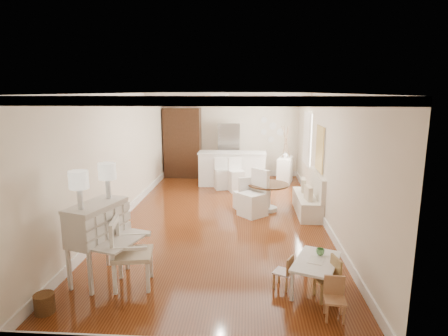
# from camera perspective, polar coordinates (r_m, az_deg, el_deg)

# --- Properties ---
(room) EXTENTS (9.00, 9.04, 2.82)m
(room) POSITION_cam_1_polar(r_m,az_deg,el_deg) (8.48, 0.05, 5.80)
(room) COLOR brown
(room) RESTS_ON ground
(secretary_bureau) EXTENTS (1.20, 1.21, 1.21)m
(secretary_bureau) POSITION_cam_1_polar(r_m,az_deg,el_deg) (6.07, -18.60, -10.61)
(secretary_bureau) COLOR silver
(secretary_bureau) RESTS_ON ground
(gustavian_armchair) EXTENTS (0.68, 0.68, 1.03)m
(gustavian_armchair) POSITION_cam_1_polar(r_m,az_deg,el_deg) (5.78, -13.75, -12.44)
(gustavian_armchair) COLOR white
(gustavian_armchair) RESTS_ON ground
(wicker_basket) EXTENTS (0.31, 0.31, 0.26)m
(wicker_basket) POSITION_cam_1_polar(r_m,az_deg,el_deg) (5.69, -25.69, -18.10)
(wicker_basket) COLOR brown
(wicker_basket) RESTS_ON ground
(kids_table) EXTENTS (0.87, 1.07, 0.46)m
(kids_table) POSITION_cam_1_polar(r_m,az_deg,el_deg) (5.77, 13.78, -15.61)
(kids_table) COLOR white
(kids_table) RESTS_ON ground
(kids_chair_a) EXTENTS (0.36, 0.36, 0.62)m
(kids_chair_a) POSITION_cam_1_polar(r_m,az_deg,el_deg) (5.56, 15.36, -15.93)
(kids_chair_a) COLOR #A9854D
(kids_chair_a) RESTS_ON ground
(kids_chair_b) EXTENTS (0.33, 0.33, 0.51)m
(kids_chair_b) POSITION_cam_1_polar(r_m,az_deg,el_deg) (5.74, 8.97, -15.30)
(kids_chair_b) COLOR #A3794A
(kids_chair_b) RESTS_ON ground
(kids_chair_c) EXTENTS (0.28, 0.28, 0.54)m
(kids_chair_c) POSITION_cam_1_polar(r_m,az_deg,el_deg) (5.19, 16.55, -18.60)
(kids_chair_c) COLOR #AF794F
(kids_chair_c) RESTS_ON ground
(banquette) EXTENTS (0.52, 1.60, 0.98)m
(banquette) POSITION_cam_1_polar(r_m,az_deg,el_deg) (9.02, 12.62, -3.77)
(banquette) COLOR silver
(banquette) RESTS_ON ground
(dining_table) EXTENTS (1.29, 1.29, 0.67)m
(dining_table) POSITION_cam_1_polar(r_m,az_deg,el_deg) (9.10, 6.71, -4.45)
(dining_table) COLOR #4C2E18
(dining_table) RESTS_ON ground
(slip_chair_near) EXTENTS (0.74, 0.74, 1.08)m
(slip_chair_near) POSITION_cam_1_polar(r_m,az_deg,el_deg) (8.65, 4.40, -3.85)
(slip_chair_near) COLOR white
(slip_chair_near) RESTS_ON ground
(slip_chair_far) EXTENTS (0.53, 0.54, 0.84)m
(slip_chair_far) POSITION_cam_1_polar(r_m,az_deg,el_deg) (9.13, 3.01, -3.76)
(slip_chair_far) COLOR white
(slip_chair_far) RESTS_ON ground
(breakfast_counter) EXTENTS (2.05, 0.65, 1.03)m
(breakfast_counter) POSITION_cam_1_polar(r_m,az_deg,el_deg) (11.44, 1.24, -0.10)
(breakfast_counter) COLOR white
(breakfast_counter) RESTS_ON ground
(bar_stool_left) EXTENTS (0.45, 0.45, 0.92)m
(bar_stool_left) POSITION_cam_1_polar(r_m,az_deg,el_deg) (10.99, -0.39, -0.89)
(bar_stool_left) COLOR white
(bar_stool_left) RESTS_ON ground
(bar_stool_right) EXTENTS (0.50, 0.50, 0.98)m
(bar_stool_right) POSITION_cam_1_polar(r_m,az_deg,el_deg) (10.71, 1.90, -1.07)
(bar_stool_right) COLOR white
(bar_stool_right) RESTS_ON ground
(pantry_cabinet) EXTENTS (1.20, 0.60, 2.30)m
(pantry_cabinet) POSITION_cam_1_polar(r_m,az_deg,el_deg) (12.58, -6.31, 3.84)
(pantry_cabinet) COLOR #381E11
(pantry_cabinet) RESTS_ON ground
(fridge) EXTENTS (0.75, 0.65, 1.80)m
(fridge) POSITION_cam_1_polar(r_m,az_deg,el_deg) (12.40, 2.38, 2.62)
(fridge) COLOR silver
(fridge) RESTS_ON ground
(sideboard) EXTENTS (0.58, 0.93, 0.82)m
(sideboard) POSITION_cam_1_polar(r_m,az_deg,el_deg) (11.82, 9.26, -0.38)
(sideboard) COLOR silver
(sideboard) RESTS_ON ground
(pencil_cup) EXTENTS (0.14, 0.14, 0.10)m
(pencil_cup) POSITION_cam_1_polar(r_m,az_deg,el_deg) (5.84, 14.44, -12.26)
(pencil_cup) COLOR #62A863
(pencil_cup) RESTS_ON kids_table
(branch_vase) EXTENTS (0.18, 0.18, 0.18)m
(branch_vase) POSITION_cam_1_polar(r_m,az_deg,el_deg) (11.76, 9.30, 2.06)
(branch_vase) COLOR white
(branch_vase) RESTS_ON sideboard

